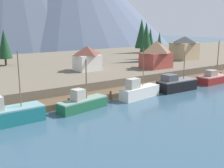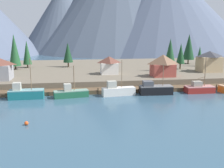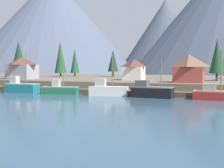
% 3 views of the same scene
% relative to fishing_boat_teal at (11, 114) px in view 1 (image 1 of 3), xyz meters
% --- Properties ---
extents(ground_plane, '(400.00, 400.00, 1.00)m').
position_rel_fishing_boat_teal_xyz_m(ground_plane, '(21.41, 21.72, -1.77)').
color(ground_plane, '#335166').
extents(dock, '(80.00, 4.00, 1.60)m').
position_rel_fishing_boat_teal_xyz_m(dock, '(21.41, 3.71, -0.77)').
color(dock, brown).
rests_on(dock, ground_plane).
extents(shoreline_bank, '(400.00, 56.00, 2.50)m').
position_rel_fishing_boat_teal_xyz_m(shoreline_bank, '(21.41, 33.72, -0.02)').
color(shoreline_bank, '#665B4C').
rests_on(shoreline_bank, ground_plane).
extents(fishing_boat_teal, '(8.05, 3.14, 9.53)m').
position_rel_fishing_boat_teal_xyz_m(fishing_boat_teal, '(0.00, 0.00, 0.00)').
color(fishing_boat_teal, '#196B70').
rests_on(fishing_boat_teal, ground_plane).
extents(fishing_boat_green, '(8.46, 3.65, 7.69)m').
position_rel_fishing_boat_teal_xyz_m(fishing_boat_green, '(10.56, -0.25, -0.20)').
color(fishing_boat_green, '#1E5B3D').
rests_on(fishing_boat_green, ground_plane).
extents(fishing_boat_white, '(8.40, 3.25, 8.78)m').
position_rel_fishing_boat_teal_xyz_m(fishing_boat_white, '(22.07, -0.05, -0.01)').
color(fishing_boat_white, silver).
rests_on(fishing_boat_white, ground_plane).
extents(fishing_boat_black, '(8.31, 3.40, 7.69)m').
position_rel_fishing_boat_teal_xyz_m(fishing_boat_black, '(31.60, -0.12, 0.03)').
color(fishing_boat_black, black).
rests_on(fishing_boat_black, ground_plane).
extents(fishing_boat_red, '(7.37, 3.20, 9.28)m').
position_rel_fishing_boat_teal_xyz_m(fishing_boat_red, '(43.49, -0.03, -0.20)').
color(fishing_boat_red, maroon).
rests_on(fishing_boat_red, ground_plane).
extents(house_tan, '(7.14, 6.13, 6.74)m').
position_rel_fishing_boat_teal_xyz_m(house_tan, '(55.63, 18.39, 4.66)').
color(house_tan, tan).
rests_on(house_tan, shoreline_bank).
extents(house_white, '(5.46, 4.71, 5.51)m').
position_rel_fishing_boat_teal_xyz_m(house_white, '(22.39, 18.07, 4.04)').
color(house_white, silver).
rests_on(house_white, shoreline_bank).
extents(house_red, '(6.91, 5.25, 6.43)m').
position_rel_fishing_boat_teal_xyz_m(house_red, '(37.49, 11.55, 4.52)').
color(house_red, '#9E4238').
rests_on(house_red, shoreline_bank).
extents(conifer_near_right, '(3.84, 3.84, 10.77)m').
position_rel_fishing_boat_teal_xyz_m(conifer_near_right, '(43.22, 21.39, 7.55)').
color(conifer_near_right, '#4C3823').
rests_on(conifer_near_right, shoreline_bank).
extents(conifer_mid_left, '(4.70, 4.70, 11.96)m').
position_rel_fishing_boat_teal_xyz_m(conifer_mid_left, '(57.90, 39.83, 8.06)').
color(conifer_mid_left, '#4C3823').
rests_on(conifer_mid_left, shoreline_bank).
extents(conifer_back_left, '(3.58, 3.58, 9.00)m').
position_rel_fishing_boat_teal_xyz_m(conifer_back_left, '(9.53, 36.54, 6.59)').
color(conifer_back_left, '#4C3823').
rests_on(conifer_back_left, shoreline_bank).
extents(conifer_centre, '(2.40, 2.40, 7.67)m').
position_rel_fishing_boat_teal_xyz_m(conifer_centre, '(58.71, 31.70, 5.60)').
color(conifer_centre, '#4C3823').
rests_on(conifer_centre, shoreline_bank).
extents(conifer_far_left, '(2.95, 2.95, 9.04)m').
position_rel_fishing_boat_teal_xyz_m(conifer_far_left, '(48.64, 25.49, 6.68)').
color(conifer_far_left, '#4C3823').
rests_on(conifer_far_left, shoreline_bank).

